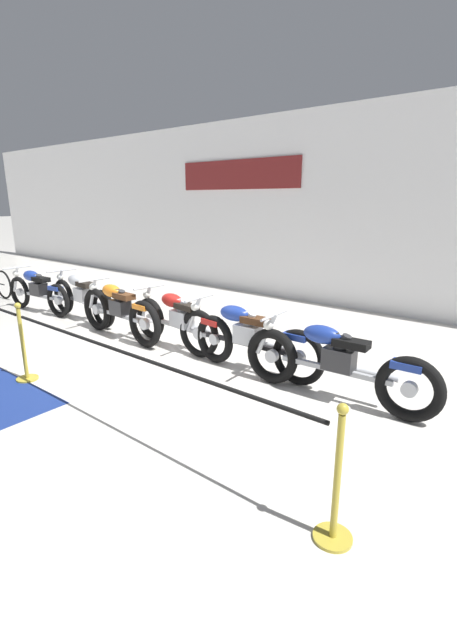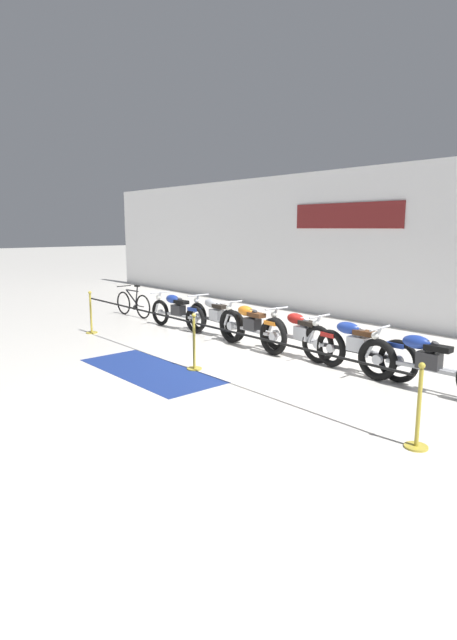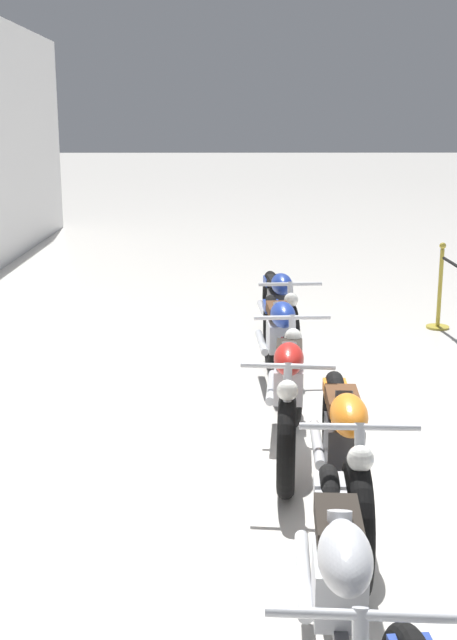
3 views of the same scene
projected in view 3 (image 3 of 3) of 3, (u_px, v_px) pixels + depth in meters
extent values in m
plane|color=silver|center=(400.00, 484.00, 5.59)|extent=(120.00, 120.00, 0.00)
torus|color=black|center=(328.00, 533.00, 4.20)|extent=(0.73, 0.15, 0.72)
cylinder|color=silver|center=(328.00, 533.00, 4.20)|extent=(0.18, 0.09, 0.17)
cube|color=silver|center=(339.00, 583.00, 3.46)|extent=(0.37, 0.25, 0.26)
cylinder|color=silver|center=(341.00, 547.00, 3.38)|extent=(0.19, 0.12, 0.24)
cylinder|color=silver|center=(340.00, 537.00, 3.46)|extent=(0.19, 0.12, 0.24)
cylinder|color=silver|center=(303.00, 573.00, 3.80)|extent=(0.70, 0.12, 0.07)
cube|color=#47474C|center=(338.00, 619.00, 3.45)|extent=(1.24, 0.15, 0.06)
ellipsoid|color=#B7BABF|center=(345.00, 557.00, 3.18)|extent=(0.47, 0.25, 0.22)
cube|color=black|center=(338.00, 522.00, 3.54)|extent=(0.41, 0.23, 0.09)
cube|color=#B7BABF|center=(330.00, 491.00, 4.09)|extent=(0.33, 0.18, 0.08)
cylinder|color=silver|center=(361.00, 615.00, 2.59)|extent=(0.08, 0.62, 0.04)
torus|color=black|center=(356.00, 526.00, 4.22)|extent=(0.78, 0.16, 0.77)
torus|color=black|center=(334.00, 426.00, 5.61)|extent=(0.78, 0.16, 0.77)
cylinder|color=silver|center=(356.00, 526.00, 4.22)|extent=(0.19, 0.09, 0.18)
cylinder|color=silver|center=(334.00, 426.00, 5.61)|extent=(0.19, 0.09, 0.18)
cylinder|color=silver|center=(360.00, 484.00, 4.07)|extent=(0.31, 0.07, 0.59)
cube|color=#2D2D30|center=(344.00, 442.00, 4.93)|extent=(0.37, 0.24, 0.26)
cylinder|color=#2D2D30|center=(345.00, 413.00, 4.84)|extent=(0.18, 0.12, 0.24)
cylinder|color=#2D2D30|center=(344.00, 409.00, 4.92)|extent=(0.18, 0.12, 0.24)
cylinder|color=silver|center=(317.00, 443.00, 5.26)|extent=(0.70, 0.11, 0.07)
cube|color=#ADAFB5|center=(344.00, 466.00, 4.91)|extent=(1.15, 0.12, 0.06)
ellipsoid|color=orange|center=(349.00, 415.00, 4.64)|extent=(0.47, 0.25, 0.22)
cube|color=#4C2D19|center=(343.00, 401.00, 5.00)|extent=(0.41, 0.22, 0.09)
cube|color=orange|center=(336.00, 391.00, 5.49)|extent=(0.33, 0.18, 0.08)
cylinder|color=silver|center=(360.00, 427.00, 4.11)|extent=(0.07, 0.62, 0.04)
sphere|color=silver|center=(361.00, 459.00, 4.07)|extent=(0.14, 0.14, 0.14)
torus|color=black|center=(286.00, 446.00, 5.35)|extent=(0.72, 0.19, 0.71)
torus|color=black|center=(289.00, 373.00, 6.89)|extent=(0.72, 0.19, 0.71)
cylinder|color=silver|center=(286.00, 446.00, 5.35)|extent=(0.17, 0.10, 0.17)
cylinder|color=silver|center=(289.00, 373.00, 6.89)|extent=(0.17, 0.10, 0.17)
cylinder|color=silver|center=(287.00, 410.00, 5.19)|extent=(0.31, 0.08, 0.59)
cube|color=silver|center=(289.00, 383.00, 6.13)|extent=(0.38, 0.25, 0.26)
cylinder|color=silver|center=(289.00, 359.00, 6.04)|extent=(0.19, 0.13, 0.24)
cylinder|color=silver|center=(289.00, 356.00, 6.12)|extent=(0.19, 0.13, 0.24)
cylinder|color=silver|center=(271.00, 387.00, 6.47)|extent=(0.70, 0.14, 0.07)
cube|color=#ADAFB5|center=(288.00, 402.00, 6.12)|extent=(1.28, 0.18, 0.06)
ellipsoid|color=#B21E19|center=(289.00, 359.00, 5.85)|extent=(0.48, 0.26, 0.22)
cube|color=black|center=(289.00, 350.00, 6.20)|extent=(0.42, 0.24, 0.09)
cube|color=#B21E19|center=(290.00, 346.00, 6.78)|extent=(0.33, 0.19, 0.08)
cylinder|color=silver|center=(288.00, 366.00, 5.24)|extent=(0.10, 0.62, 0.04)
sphere|color=silver|center=(287.00, 390.00, 5.19)|extent=(0.14, 0.14, 0.14)
torus|color=black|center=(291.00, 383.00, 6.57)|extent=(0.75, 0.13, 0.74)
torus|color=black|center=(271.00, 331.00, 8.20)|extent=(0.75, 0.13, 0.74)
cylinder|color=silver|center=(291.00, 383.00, 6.57)|extent=(0.18, 0.09, 0.18)
cylinder|color=silver|center=(271.00, 331.00, 8.20)|extent=(0.18, 0.09, 0.18)
cylinder|color=silver|center=(293.00, 353.00, 6.42)|extent=(0.31, 0.07, 0.59)
cube|color=silver|center=(280.00, 336.00, 7.40)|extent=(0.37, 0.23, 0.26)
cylinder|color=silver|center=(280.00, 316.00, 7.31)|extent=(0.18, 0.12, 0.24)
cylinder|color=silver|center=(279.00, 314.00, 7.39)|extent=(0.18, 0.12, 0.24)
cylinder|color=silver|center=(262.00, 342.00, 7.72)|extent=(0.70, 0.10, 0.07)
cube|color=black|center=(280.00, 352.00, 7.38)|extent=(1.34, 0.11, 0.06)
ellipsoid|color=navy|center=(283.00, 315.00, 7.11)|extent=(0.47, 0.24, 0.22)
cube|color=#4C2D19|center=(278.00, 310.00, 7.47)|extent=(0.41, 0.22, 0.09)
cube|color=navy|center=(272.00, 306.00, 8.09)|extent=(0.33, 0.17, 0.08)
cylinder|color=silver|center=(292.00, 318.00, 6.46)|extent=(0.06, 0.62, 0.04)
sphere|color=silver|center=(293.00, 337.00, 6.42)|extent=(0.14, 0.14, 0.14)
torus|color=black|center=(290.00, 339.00, 7.92)|extent=(0.74, 0.17, 0.74)
torus|color=black|center=(270.00, 302.00, 9.56)|extent=(0.74, 0.17, 0.74)
cylinder|color=silver|center=(290.00, 339.00, 7.92)|extent=(0.17, 0.09, 0.17)
cylinder|color=silver|center=(270.00, 302.00, 9.56)|extent=(0.17, 0.09, 0.17)
cylinder|color=silver|center=(291.00, 313.00, 7.76)|extent=(0.31, 0.07, 0.59)
cube|color=#2D2D30|center=(279.00, 303.00, 8.75)|extent=(0.37, 0.24, 0.26)
cylinder|color=#2D2D30|center=(279.00, 286.00, 8.66)|extent=(0.18, 0.12, 0.24)
cylinder|color=#2D2D30|center=(279.00, 285.00, 8.74)|extent=(0.18, 0.12, 0.24)
cylinder|color=silver|center=(263.00, 310.00, 9.07)|extent=(0.70, 0.11, 0.07)
cube|color=#ADAFB5|center=(279.00, 317.00, 8.73)|extent=(1.36, 0.13, 0.06)
ellipsoid|color=navy|center=(282.00, 284.00, 8.46)|extent=(0.47, 0.24, 0.22)
cube|color=black|center=(278.00, 281.00, 8.82)|extent=(0.41, 0.22, 0.09)
cube|color=navy|center=(271.00, 281.00, 9.45)|extent=(0.33, 0.18, 0.08)
cylinder|color=silver|center=(290.00, 284.00, 7.80)|extent=(0.07, 0.62, 0.04)
sphere|color=silver|center=(291.00, 300.00, 7.76)|extent=(0.14, 0.14, 0.14)
cylinder|color=gold|center=(437.00, 327.00, 9.81)|extent=(0.28, 0.28, 0.03)
cylinder|color=gold|center=(440.00, 288.00, 9.69)|extent=(0.05, 0.05, 0.95)
sphere|color=gold|center=(443.00, 246.00, 9.56)|extent=(0.08, 0.08, 0.08)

